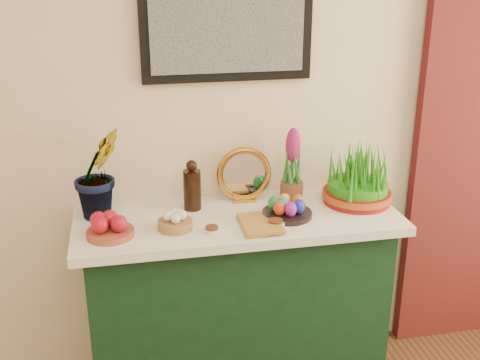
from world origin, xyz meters
name	(u,v)px	position (x,y,z in m)	size (l,w,h in m)	color
sideboard	(238,307)	(-0.11, 2.00, 0.42)	(1.30, 0.45, 0.85)	#13351A
tablecloth	(238,219)	(-0.11, 2.00, 0.87)	(1.40, 0.55, 0.04)	silver
hyacinth_green	(97,159)	(-0.68, 2.11, 1.15)	(0.26, 0.22, 0.52)	#287824
apple_bowl	(110,227)	(-0.65, 1.90, 0.93)	(0.24, 0.24, 0.10)	#98432B
garlic_basket	(175,222)	(-0.39, 1.92, 0.92)	(0.18, 0.18, 0.08)	#A77043
vinegar_cruet	(192,188)	(-0.29, 2.11, 0.99)	(0.08, 0.08, 0.23)	black
mirror	(244,175)	(-0.05, 2.16, 1.01)	(0.25, 0.08, 0.25)	gold
book	(241,225)	(-0.12, 1.87, 0.90)	(0.15, 0.22, 0.03)	#B57F2B
spice_dish_left	(212,230)	(-0.25, 1.85, 0.90)	(0.06, 0.06, 0.03)	silver
spice_dish_right	(276,223)	(0.02, 1.86, 0.90)	(0.08, 0.08, 0.03)	silver
egg_plate	(287,209)	(0.09, 1.95, 0.93)	(0.23, 0.23, 0.09)	black
hyacinth_pink	(292,168)	(0.17, 2.13, 1.04)	(0.10, 0.10, 0.34)	brown
wheatgrass_sabzeh	(358,179)	(0.45, 2.04, 1.00)	(0.31, 0.31, 0.26)	maroon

